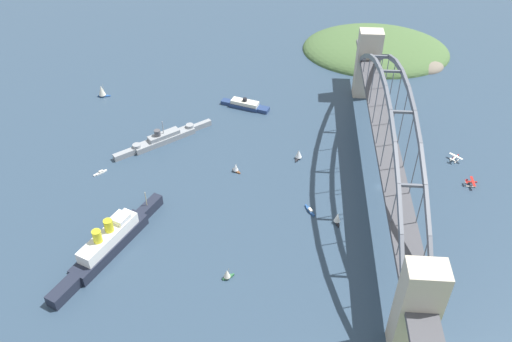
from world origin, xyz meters
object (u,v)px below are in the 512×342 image
at_px(small_boat_3, 236,167).
at_px(small_boat_1, 102,91).
at_px(small_boat_5, 337,218).
at_px(small_boat_6, 310,210).
at_px(harbor_arch_bridge, 386,147).
at_px(naval_cruiser, 163,138).
at_px(small_boat_2, 100,173).
at_px(ocean_liner, 109,243).
at_px(small_boat_4, 299,154).
at_px(seaplane_taxiing_near_bridge, 471,183).
at_px(small_boat_0, 227,274).
at_px(seaplane_second_in_formation, 455,158).
at_px(harbor_ferry_steamer, 245,105).

bearing_deg(small_boat_3, small_boat_1, 52.75).
relative_size(small_boat_1, small_boat_5, 1.42).
bearing_deg(small_boat_6, harbor_arch_bridge, -58.73).
distance_m(harbor_arch_bridge, small_boat_3, 98.93).
bearing_deg(small_boat_6, small_boat_1, 53.12).
relative_size(naval_cruiser, small_boat_2, 8.06).
xyz_separation_m(ocean_liner, small_boat_4, (94.33, -105.16, -2.60)).
xyz_separation_m(seaplane_taxiing_near_bridge, small_boat_6, (-32.66, 104.80, -1.19)).
distance_m(small_boat_2, small_boat_5, 159.86).
bearing_deg(small_boat_3, small_boat_5, -124.26).
xyz_separation_m(small_boat_0, small_boat_2, (83.09, 95.13, -2.71)).
distance_m(harbor_arch_bridge, seaplane_second_in_formation, 70.01).
height_order(seaplane_second_in_formation, small_boat_3, small_boat_3).
xyz_separation_m(seaplane_second_in_formation, small_boat_5, (-67.51, 84.12, 1.55)).
bearing_deg(small_boat_3, small_boat_2, 95.64).
height_order(seaplane_second_in_formation, small_boat_1, small_boat_1).
bearing_deg(seaplane_second_in_formation, small_boat_5, 128.75).
height_order(seaplane_taxiing_near_bridge, small_boat_1, small_boat_1).
bearing_deg(ocean_liner, small_boat_2, 21.68).
bearing_deg(harbor_ferry_steamer, seaplane_second_in_formation, -111.36).
height_order(naval_cruiser, seaplane_taxiing_near_bridge, naval_cruiser).
bearing_deg(small_boat_6, small_boat_0, 141.46).
relative_size(harbor_arch_bridge, small_boat_2, 38.43).
distance_m(harbor_ferry_steamer, seaplane_second_in_formation, 161.57).
height_order(harbor_arch_bridge, small_boat_3, harbor_arch_bridge).
height_order(small_boat_2, small_boat_4, small_boat_4).
xyz_separation_m(seaplane_taxiing_near_bridge, small_boat_5, (-41.37, 88.77, 1.76)).
bearing_deg(seaplane_taxiing_near_bridge, harbor_ferry_steamer, 61.28).
distance_m(seaplane_second_in_formation, small_boat_1, 277.17).
bearing_deg(naval_cruiser, small_boat_1, 46.47).
bearing_deg(small_boat_3, small_boat_6, -125.97).
relative_size(harbor_arch_bridge, naval_cruiser, 4.77).
relative_size(small_boat_0, small_boat_6, 0.74).
bearing_deg(seaplane_taxiing_near_bridge, small_boat_3, 88.77).
distance_m(small_boat_1, small_boat_2, 103.63).
distance_m(small_boat_0, small_boat_2, 126.34).
distance_m(harbor_arch_bridge, small_boat_2, 187.15).
height_order(small_boat_0, small_boat_1, small_boat_1).
relative_size(seaplane_taxiing_near_bridge, small_boat_1, 0.90).
xyz_separation_m(seaplane_taxiing_near_bridge, small_boat_0, (-88.67, 149.41, 1.46)).
bearing_deg(naval_cruiser, seaplane_second_in_formation, -92.05).
bearing_deg(small_boat_1, harbor_arch_bridge, -114.93).
xyz_separation_m(ocean_liner, naval_cruiser, (106.93, -7.67, -3.18)).
height_order(seaplane_second_in_formation, small_boat_2, seaplane_second_in_formation).
bearing_deg(harbor_ferry_steamer, small_boat_4, -146.32).
bearing_deg(seaplane_taxiing_near_bridge, small_boat_1, 71.06).
relative_size(harbor_arch_bridge, small_boat_3, 42.46).
bearing_deg(harbor_arch_bridge, small_boat_4, 63.38).
distance_m(seaplane_taxiing_near_bridge, small_boat_2, 244.61).
distance_m(harbor_arch_bridge, small_boat_5, 53.74).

